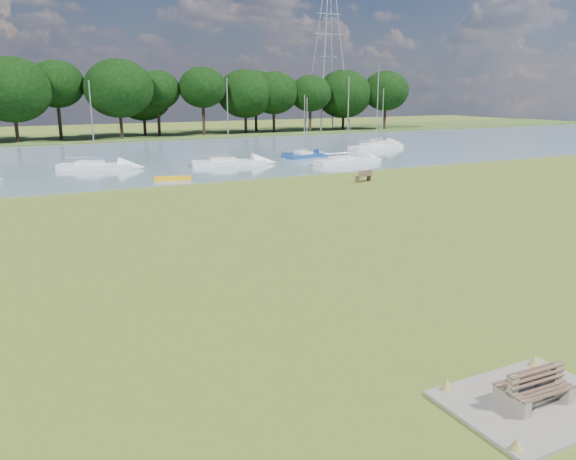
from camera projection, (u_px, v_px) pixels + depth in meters
name	position (u px, v px, depth m)	size (l,w,h in m)	color
ground	(283.00, 258.00, 26.04)	(220.00, 220.00, 0.00)	olive
river	(117.00, 159.00, 62.43)	(220.00, 40.00, 0.10)	slate
far_bank	(82.00, 139.00, 88.43)	(220.00, 20.00, 0.40)	#4C6626
concrete_pad	(532.00, 403.00, 13.90)	(4.20, 3.20, 0.10)	gray
bench_pair	(534.00, 387.00, 13.79)	(1.79, 1.09, 0.95)	gray
riverbank_bench	(364.00, 176.00, 47.29)	(1.67, 0.80, 0.99)	brown
kayak	(173.00, 178.00, 47.88)	(3.12, 0.73, 0.31)	#FFB10C
pylon	(329.00, 32.00, 101.40)	(6.31, 4.42, 28.13)	#90939A
tree_line	(48.00, 93.00, 81.24)	(132.83, 9.93, 12.02)	black
sailboat_0	(375.00, 145.00, 72.39)	(8.30, 3.68, 10.64)	white
sailboat_3	(95.00, 164.00, 54.36)	(7.23, 4.75, 8.38)	white
sailboat_4	(381.00, 143.00, 76.65)	(5.77, 2.34, 7.64)	white
sailboat_5	(228.00, 161.00, 57.15)	(7.70, 3.73, 8.64)	white
sailboat_6	(346.00, 159.00, 58.26)	(7.25, 2.42, 8.77)	white
sailboat_8	(306.00, 154.00, 63.63)	(5.53, 2.93, 6.65)	navy
sailboat_9	(304.00, 153.00, 64.41)	(5.30, 3.25, 6.94)	navy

